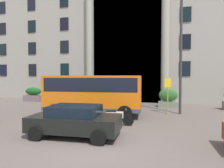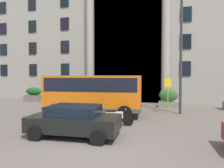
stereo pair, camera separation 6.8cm
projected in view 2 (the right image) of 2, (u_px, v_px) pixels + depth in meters
ground_plane at (91, 148)px, 7.67m from camera, size 80.00×64.00×0.12m
office_building_facade at (146, 35)px, 24.11m from camera, size 41.66×9.63×15.13m
orange_minibus at (94, 92)px, 13.44m from camera, size 6.49×3.23×2.68m
bus_stop_sign at (168, 92)px, 14.12m from camera, size 0.44×0.08×2.48m
hedge_planter_entrance_right at (76, 96)px, 18.91m from camera, size 2.08×0.99×1.57m
hedge_planter_far_east at (168, 98)px, 17.01m from camera, size 1.61×0.70×1.58m
hedge_planter_entrance_left at (34, 94)px, 21.11m from camera, size 1.92×0.87×1.45m
white_taxi_kerbside at (74, 120)px, 8.88m from camera, size 4.05×2.27×1.36m
motorcycle_far_end at (114, 117)px, 10.78m from camera, size 2.01×0.70×0.89m
lamppost_plaza_centre at (181, 45)px, 13.88m from camera, size 0.40×0.40×8.26m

